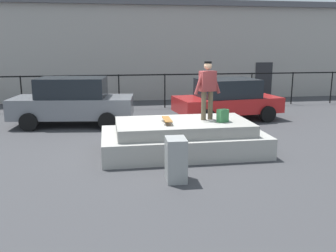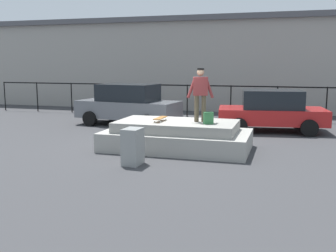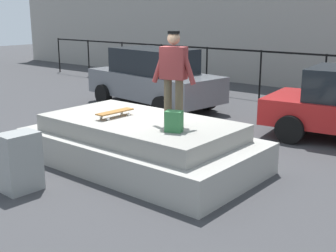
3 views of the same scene
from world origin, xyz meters
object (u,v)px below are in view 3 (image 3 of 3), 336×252
(skateboard, at_px, (115,112))
(car_grey_sedan_near, at_px, (154,78))
(backpack, at_px, (174,121))
(utility_box, at_px, (20,162))
(skateboarder, at_px, (174,71))

(skateboard, distance_m, car_grey_sedan_near, 5.23)
(skateboard, relative_size, backpack, 2.30)
(backpack, height_order, utility_box, backpack)
(skateboarder, height_order, utility_box, skateboarder)
(car_grey_sedan_near, bearing_deg, utility_box, -66.81)
(backpack, bearing_deg, utility_box, -152.63)
(skateboarder, height_order, skateboard, skateboarder)
(skateboard, xyz_separation_m, backpack, (1.54, -0.11, 0.08))
(backpack, bearing_deg, skateboarder, 108.45)
(skateboard, bearing_deg, utility_box, -93.72)
(skateboarder, xyz_separation_m, skateboard, (-1.20, -0.29, -0.85))
(car_grey_sedan_near, bearing_deg, skateboard, -56.77)
(car_grey_sedan_near, distance_m, utility_box, 6.96)
(skateboarder, relative_size, car_grey_sedan_near, 0.35)
(backpack, distance_m, utility_box, 2.59)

